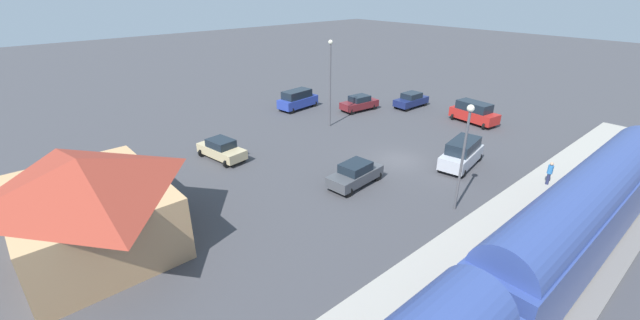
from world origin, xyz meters
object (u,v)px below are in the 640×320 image
at_px(pedestrian_on_platform, 550,172).
at_px(suv_silver, 462,153).
at_px(suv_red, 474,112).
at_px(suv_blue, 298,99).
at_px(sedan_navy, 411,100).
at_px(sedan_charcoal, 355,174).
at_px(light_pole_near_platform, 465,145).
at_px(station_building, 88,202).
at_px(sedan_tan, 221,149).
at_px(sedan_maroon, 359,103).
at_px(light_pole_lot_center, 330,74).

bearing_deg(pedestrian_on_platform, suv_silver, 12.56).
distance_m(pedestrian_on_platform, suv_silver, 6.21).
xyz_separation_m(pedestrian_on_platform, suv_red, (10.95, -9.44, -0.13)).
relative_size(suv_blue, sedan_navy, 1.12).
bearing_deg(suv_blue, pedestrian_on_platform, -177.42).
xyz_separation_m(sedan_charcoal, light_pole_near_platform, (-6.68, -2.42, 3.62)).
xyz_separation_m(station_building, sedan_tan, (6.09, -11.09, -1.91)).
distance_m(station_building, light_pole_near_platform, 21.68).
xyz_separation_m(sedan_maroon, suv_red, (-11.00, -5.73, 0.27)).
height_order(suv_silver, suv_red, same).
bearing_deg(sedan_charcoal, sedan_tan, 25.11).
height_order(sedan_maroon, light_pole_lot_center, light_pole_lot_center).
height_order(sedan_charcoal, sedan_tan, same).
xyz_separation_m(pedestrian_on_platform, suv_silver, (6.06, 1.35, -0.13)).
xyz_separation_m(pedestrian_on_platform, suv_blue, (27.16, 1.23, -0.13)).
bearing_deg(sedan_tan, sedan_navy, -93.05).
relative_size(pedestrian_on_platform, sedan_tan, 0.36).
distance_m(station_building, light_pole_lot_center, 24.47).
bearing_deg(suv_red, station_building, 85.12).
relative_size(sedan_charcoal, suv_silver, 0.90).
distance_m(station_building, sedan_tan, 12.79).
relative_size(sedan_charcoal, sedan_navy, 1.03).
distance_m(sedan_navy, light_pole_near_platform, 23.49).
distance_m(sedan_maroon, light_pole_lot_center, 7.87).
bearing_deg(suv_silver, station_building, 72.21).
distance_m(sedan_maroon, suv_silver, 16.69).
xyz_separation_m(suv_blue, sedan_tan, (-7.09, 13.74, -0.27)).
xyz_separation_m(suv_red, sedan_tan, (9.12, 24.41, -0.27)).
xyz_separation_m(suv_silver, sedan_navy, (12.72, -10.59, -0.27)).
bearing_deg(pedestrian_on_platform, sedan_maroon, -9.59).
distance_m(sedan_navy, light_pole_lot_center, 12.68).
height_order(sedan_charcoal, suv_silver, suv_silver).
distance_m(sedan_maroon, suv_blue, 7.18).
height_order(station_building, light_pole_lot_center, light_pole_lot_center).
distance_m(sedan_charcoal, sedan_navy, 21.38).
bearing_deg(pedestrian_on_platform, light_pole_near_platform, 69.83).
distance_m(sedan_tan, light_pole_near_platform, 19.15).
xyz_separation_m(sedan_maroon, sedan_charcoal, (-12.49, 13.71, 0.00)).
relative_size(suv_blue, suv_red, 1.00).
bearing_deg(sedan_maroon, pedestrian_on_platform, 170.41).
bearing_deg(suv_silver, suv_red, -65.60).
xyz_separation_m(sedan_tan, light_pole_lot_center, (0.15, -12.43, 4.46)).
relative_size(suv_red, sedan_navy, 1.13).
xyz_separation_m(suv_blue, light_pole_lot_center, (-6.94, 1.31, 4.19)).
xyz_separation_m(station_building, sedan_navy, (4.80, -35.30, -1.91)).
bearing_deg(light_pole_near_platform, pedestrian_on_platform, -110.17).
height_order(suv_blue, sedan_navy, suv_blue).
bearing_deg(light_pole_lot_center, sedan_tan, 90.71).
height_order(light_pole_near_platform, light_pole_lot_center, light_pole_lot_center).
bearing_deg(suv_red, sedan_maroon, 27.52).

